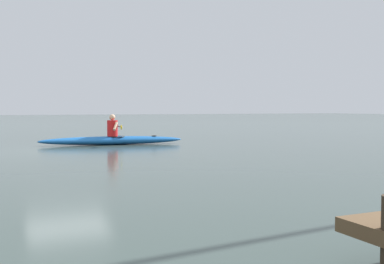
# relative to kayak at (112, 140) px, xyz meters

# --- Properties ---
(ground_plane) EXTENTS (160.00, 160.00, 0.00)m
(ground_plane) POSITION_rel_kayak_xyz_m (1.82, 1.58, -0.15)
(ground_plane) COLOR #384742
(kayak) EXTENTS (5.18, 1.35, 0.30)m
(kayak) POSITION_rel_kayak_xyz_m (0.00, 0.00, 0.00)
(kayak) COLOR #1959A5
(kayak) RESTS_ON ground
(kayaker) EXTENTS (0.57, 2.38, 0.79)m
(kayaker) POSITION_rel_kayak_xyz_m (-0.03, 0.00, 0.48)
(kayaker) COLOR red
(kayaker) RESTS_ON kayak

